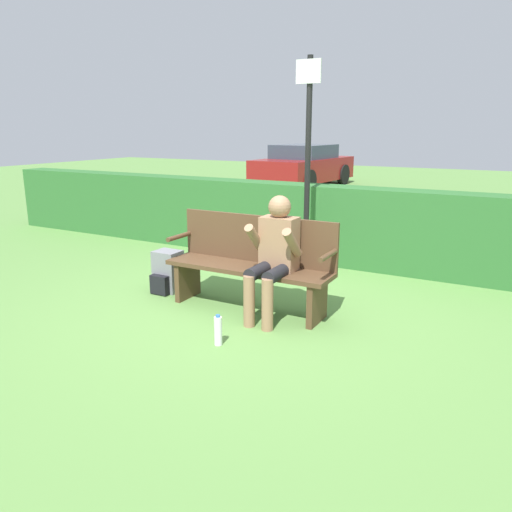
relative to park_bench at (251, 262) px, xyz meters
name	(u,v)px	position (x,y,z in m)	size (l,w,h in m)	color
ground_plane	(248,309)	(0.00, -0.07, -0.49)	(40.00, 40.00, 0.00)	#5B8942
hedge_back	(325,224)	(0.00, 2.11, 0.05)	(12.00, 0.46, 1.07)	#2D662D
park_bench	(251,262)	(0.00, 0.00, 0.00)	(1.77, 0.44, 0.96)	#513823
person_seated	(274,252)	(0.33, -0.14, 0.18)	(0.49, 0.60, 1.21)	#997051
backpack	(167,272)	(-1.11, 0.00, -0.27)	(0.29, 0.33, 0.48)	slate
water_bottle	(218,331)	(0.21, -0.96, -0.36)	(0.07, 0.07, 0.28)	white
signpost	(308,157)	(-0.02, 1.46, 1.00)	(0.31, 0.09, 2.66)	black
parked_car	(304,166)	(-3.96, 10.47, 0.15)	(2.11, 4.02, 1.31)	maroon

